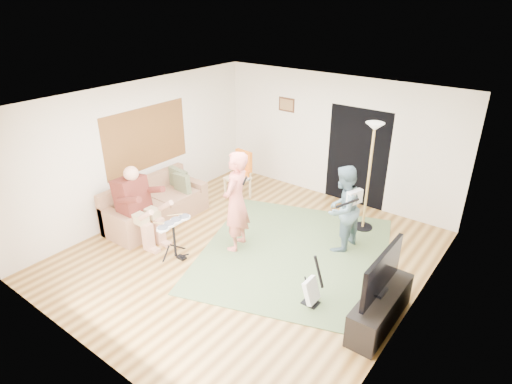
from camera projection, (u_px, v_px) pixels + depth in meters
floor at (249, 254)px, 7.55m from camera, size 6.00×6.00×0.00m
walls at (249, 185)px, 6.98m from camera, size 5.50×6.00×2.70m
ceiling at (248, 103)px, 6.40m from camera, size 6.00×6.00×0.00m
window_blinds at (147, 138)px, 8.53m from camera, size 0.00×2.05×2.05m
doorway at (357, 157)px, 8.96m from camera, size 2.10×0.00×2.10m
picture_frame at (287, 105)px, 9.58m from camera, size 0.42×0.03×0.32m
area_rug at (295, 253)px, 7.58m from camera, size 4.12×4.30×0.02m
sofa at (154, 207)px, 8.56m from camera, size 0.86×2.09×0.85m
drummer at (140, 213)px, 7.74m from camera, size 0.94×0.53×1.45m
drum_kit at (175, 241)px, 7.38m from camera, size 0.39×0.69×0.71m
singer at (236, 202)px, 7.38m from camera, size 0.60×0.76×1.83m
microphone at (245, 181)px, 7.08m from camera, size 0.06×0.06×0.24m
guitarist at (342, 209)px, 7.42m from camera, size 0.65×0.81×1.58m
guitar_held at (355, 197)px, 7.19m from camera, size 0.29×0.61×0.26m
guitar_spare at (312, 291)px, 6.24m from camera, size 0.31×0.28×0.87m
torchiere_lamp at (371, 158)px, 7.77m from camera, size 0.38×0.38×2.12m
dining_chair at (239, 182)px, 9.45m from camera, size 0.50×0.52×1.07m
tv_cabinet at (380, 309)px, 5.89m from camera, size 0.40×1.40×0.50m
television at (382, 272)px, 5.66m from camera, size 0.06×1.18×0.61m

